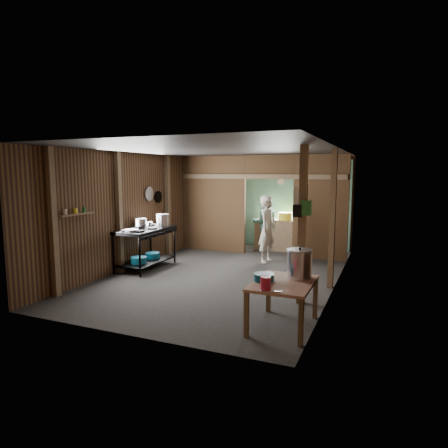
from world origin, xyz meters
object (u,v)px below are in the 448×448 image
at_px(gas_range, 146,248).
at_px(cook, 268,229).
at_px(prep_table, 283,304).
at_px(pink_bucket, 266,283).
at_px(yellow_tub, 285,216).
at_px(stock_pot, 299,264).
at_px(stove_pot_large, 163,221).

distance_m(gas_range, cook, 2.91).
xyz_separation_m(gas_range, prep_table, (3.71, -2.12, -0.13)).
xyz_separation_m(gas_range, cook, (2.35, 1.68, 0.35)).
height_order(pink_bucket, yellow_tub, yellow_tub).
relative_size(prep_table, stock_pot, 2.52).
bearing_deg(stove_pot_large, stock_pot, -31.92).
bearing_deg(pink_bucket, gas_range, 144.59).
height_order(gas_range, yellow_tub, yellow_tub).
bearing_deg(yellow_tub, cook, -91.49).
relative_size(stock_pot, pink_bucket, 2.65).
height_order(prep_table, stove_pot_large, stove_pot_large).
bearing_deg(cook, prep_table, -152.13).
height_order(stock_pot, yellow_tub, stock_pot).
bearing_deg(prep_table, cook, 109.69).
relative_size(pink_bucket, yellow_tub, 0.43).
relative_size(stock_pot, cook, 0.27).
height_order(prep_table, cook, cook).
bearing_deg(cook, stock_pot, -148.46).
xyz_separation_m(prep_table, pink_bucket, (-0.13, -0.42, 0.41)).
bearing_deg(gas_range, stock_pot, -25.32).
xyz_separation_m(prep_table, stove_pot_large, (-3.54, 2.59, 0.72)).
xyz_separation_m(stock_pot, cook, (-1.52, 3.51, -0.04)).
bearing_deg(pink_bucket, yellow_tub, 101.63).
bearing_deg(prep_table, stove_pot_large, 143.77).
xyz_separation_m(stove_pot_large, pink_bucket, (3.41, -3.02, -0.31)).
height_order(pink_bucket, cook, cook).
distance_m(prep_table, stove_pot_large, 4.45).
distance_m(stove_pot_large, pink_bucket, 4.56).
bearing_deg(pink_bucket, prep_table, 72.88).
distance_m(gas_range, stove_pot_large, 0.78).
distance_m(stock_pot, yellow_tub, 5.28).
distance_m(prep_table, stock_pot, 0.62).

